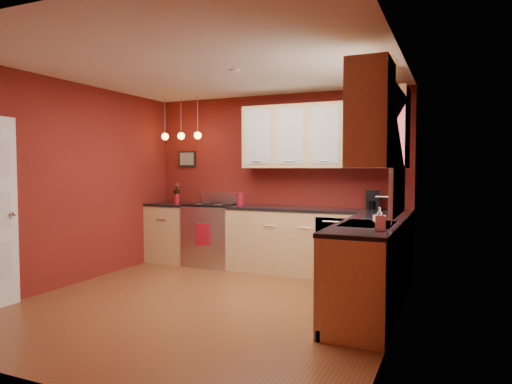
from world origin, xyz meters
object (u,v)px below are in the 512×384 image
at_px(sink, 368,226).
at_px(soap_pump, 379,219).
at_px(red_canister, 240,199).
at_px(coffee_maker, 373,201).
at_px(gas_range, 213,234).

height_order(sink, soap_pump, sink).
bearing_deg(red_canister, soap_pump, -40.55).
bearing_deg(soap_pump, coffee_maker, 100.78).
relative_size(gas_range, soap_pump, 5.30).
distance_m(gas_range, red_canister, 0.72).
relative_size(gas_range, sink, 1.59).
relative_size(gas_range, coffee_maker, 4.30).
xyz_separation_m(gas_range, soap_pump, (2.80, -2.00, 0.56)).
height_order(coffee_maker, soap_pump, coffee_maker).
distance_m(sink, soap_pump, 0.55).
bearing_deg(red_canister, gas_range, 179.46).
xyz_separation_m(gas_range, sink, (2.62, -1.50, 0.43)).
bearing_deg(red_canister, coffee_maker, 4.16).
bearing_deg(red_canister, sink, -34.81).
height_order(red_canister, coffee_maker, coffee_maker).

